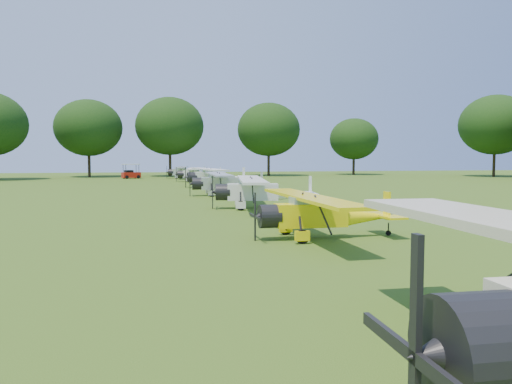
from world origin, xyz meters
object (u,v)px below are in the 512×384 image
(aircraft_5, at_px, (214,175))
(aircraft_6, at_px, (198,173))
(aircraft_3, at_px, (260,189))
(aircraft_7, at_px, (185,171))
(aircraft_2, at_px, (321,211))
(golf_cart, at_px, (131,174))
(aircraft_4, at_px, (225,181))

(aircraft_5, height_order, aircraft_6, aircraft_5)
(aircraft_3, distance_m, aircraft_7, 44.39)
(aircraft_2, relative_size, aircraft_7, 0.97)
(aircraft_3, height_order, aircraft_7, aircraft_3)
(aircraft_2, height_order, aircraft_5, aircraft_5)
(aircraft_3, xyz_separation_m, aircraft_6, (-0.87, 34.12, -0.07))
(aircraft_6, xyz_separation_m, aircraft_7, (-0.98, 10.22, -0.02))
(aircraft_3, relative_size, aircraft_6, 1.06)
(aircraft_5, bearing_deg, aircraft_6, 85.83)
(golf_cart, bearing_deg, aircraft_3, -98.46)
(aircraft_5, bearing_deg, golf_cart, 104.76)
(aircraft_3, bearing_deg, aircraft_4, 101.56)
(aircraft_2, bearing_deg, aircraft_4, 90.38)
(aircraft_7, xyz_separation_m, golf_cart, (-7.86, 1.12, -0.37))
(aircraft_6, distance_m, golf_cart, 14.38)
(aircraft_5, xyz_separation_m, golf_cart, (-9.55, 23.18, -0.52))
(aircraft_7, bearing_deg, aircraft_5, -78.36)
(aircraft_2, relative_size, golf_cart, 3.21)
(golf_cart, bearing_deg, aircraft_5, -88.12)
(aircraft_3, bearing_deg, aircraft_5, 98.38)
(aircraft_2, height_order, aircraft_6, aircraft_6)
(aircraft_6, relative_size, golf_cart, 3.38)
(aircraft_2, distance_m, aircraft_7, 55.79)
(aircraft_6, height_order, golf_cart, golf_cart)
(aircraft_4, xyz_separation_m, aircraft_5, (0.51, 11.70, 0.08))
(aircraft_7, relative_size, golf_cart, 3.32)
(aircraft_3, distance_m, aircraft_5, 22.29)
(aircraft_5, relative_size, aircraft_6, 1.12)
(aircraft_4, distance_m, aircraft_5, 11.71)
(aircraft_6, bearing_deg, aircraft_2, -81.55)
(aircraft_2, height_order, aircraft_7, aircraft_7)
(aircraft_2, distance_m, golf_cart, 57.69)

